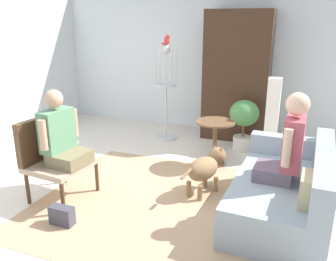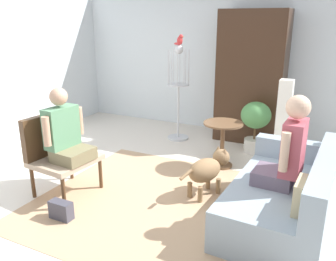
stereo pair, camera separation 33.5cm
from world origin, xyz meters
name	(u,v)px [view 1 (the left image)]	position (x,y,z in m)	size (l,w,h in m)	color
ground_plane	(168,195)	(0.00, 0.00, 0.00)	(7.40, 7.40, 0.00)	beige
back_wall	(223,61)	(0.00, 2.81, 1.27)	(6.77, 0.12, 2.53)	silver
area_rug	(166,204)	(0.06, -0.22, 0.00)	(2.79, 2.48, 0.01)	tan
couch	(286,191)	(1.30, 0.01, 0.28)	(0.99, 1.71, 0.77)	#8EA0AD
armchair	(52,152)	(-1.23, -0.46, 0.53)	(0.66, 0.74, 0.93)	#4C331E
person_on_couch	(288,146)	(1.27, -0.02, 0.79)	(0.47, 0.52, 0.91)	slate
person_on_armchair	(61,135)	(-1.07, -0.47, 0.76)	(0.46, 0.56, 0.82)	#756B4B
round_end_table	(215,136)	(0.29, 1.08, 0.43)	(0.54, 0.54, 0.64)	brown
dog	(206,167)	(0.39, 0.22, 0.32)	(0.42, 0.74, 0.53)	olive
bird_cage_stand	(166,96)	(-0.75, 1.90, 0.75)	(0.36, 0.36, 1.58)	silver
parrot	(167,40)	(-0.74, 1.90, 1.66)	(0.17, 0.10, 0.17)	red
potted_plant	(244,119)	(0.57, 1.81, 0.51)	(0.45, 0.45, 0.80)	beige
column_lamp	(272,120)	(1.00, 1.55, 0.60)	(0.20, 0.20, 1.20)	#4C4742
armoire_cabinet	(237,76)	(0.33, 2.40, 1.06)	(1.06, 0.56, 2.13)	#382316
handbag	(62,216)	(-0.77, -0.96, 0.10)	(0.25, 0.11, 0.20)	#3F3F4C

